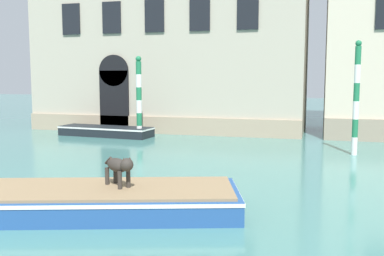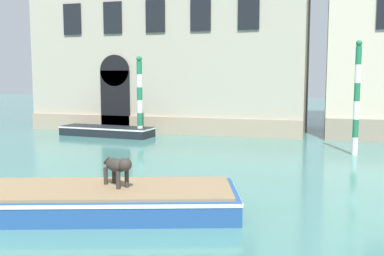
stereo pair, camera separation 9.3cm
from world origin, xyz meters
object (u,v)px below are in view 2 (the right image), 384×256
at_px(dog_on_deck, 118,166).
at_px(mooring_pole_1, 357,98).
at_px(boat_foreground, 44,200).
at_px(mooring_pole_0, 140,97).
at_px(boat_moored_near_palazzo, 107,131).

bearing_deg(dog_on_deck, mooring_pole_1, 92.55).
bearing_deg(boat_foreground, dog_on_deck, 2.61).
bearing_deg(mooring_pole_1, dog_on_deck, -121.29).
height_order(mooring_pole_0, mooring_pole_1, mooring_pole_1).
bearing_deg(boat_moored_near_palazzo, dog_on_deck, -56.75).
bearing_deg(boat_foreground, mooring_pole_0, 85.08).
height_order(boat_foreground, mooring_pole_0, mooring_pole_0).
relative_size(boat_foreground, mooring_pole_0, 2.22).
relative_size(boat_foreground, dog_on_deck, 9.50).
relative_size(dog_on_deck, mooring_pole_1, 0.21).
xyz_separation_m(dog_on_deck, boat_moored_near_palazzo, (-6.22, 11.65, -0.79)).
distance_m(boat_foreground, dog_on_deck, 1.82).
xyz_separation_m(boat_foreground, dog_on_deck, (1.56, 0.57, 0.74)).
relative_size(boat_moored_near_palazzo, mooring_pole_1, 1.14).
xyz_separation_m(mooring_pole_0, mooring_pole_1, (9.87, -2.06, 0.19)).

